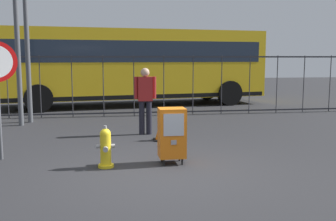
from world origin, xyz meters
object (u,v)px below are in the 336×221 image
(pedestrian, at_px, (145,97))
(traffic_cone, at_px, (161,129))
(fire_hydrant, at_px, (106,148))
(newspaper_box_primary, at_px, (172,133))
(bus_near, at_px, (134,63))

(pedestrian, bearing_deg, traffic_cone, -69.49)
(fire_hydrant, xyz_separation_m, newspaper_box_primary, (1.20, 0.08, 0.22))
(traffic_cone, distance_m, bus_near, 7.25)
(traffic_cone, bearing_deg, newspaper_box_primary, -92.20)
(traffic_cone, xyz_separation_m, bus_near, (-0.17, 7.10, 1.45))
(newspaper_box_primary, bearing_deg, pedestrian, 94.35)
(pedestrian, bearing_deg, fire_hydrant, -108.42)
(traffic_cone, bearing_deg, pedestrian, 110.51)
(traffic_cone, bearing_deg, bus_near, 91.35)
(newspaper_box_primary, distance_m, traffic_cone, 2.09)
(pedestrian, height_order, traffic_cone, pedestrian)
(fire_hydrant, height_order, newspaper_box_primary, newspaper_box_primary)
(newspaper_box_primary, height_order, pedestrian, pedestrian)
(fire_hydrant, bearing_deg, bus_near, 83.18)
(fire_hydrant, relative_size, bus_near, 0.07)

